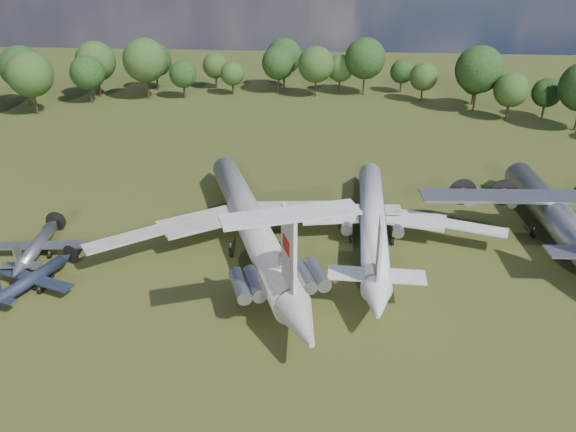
# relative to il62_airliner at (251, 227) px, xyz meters

# --- Properties ---
(ground) EXTENTS (300.00, 300.00, 0.00)m
(ground) POSITION_rel_il62_airliner_xyz_m (-1.42, -0.57, -2.81)
(ground) COLOR #253E14
(ground) RESTS_ON ground
(il62_airliner) EXTENTS (61.13, 68.97, 5.62)m
(il62_airliner) POSITION_rel_il62_airliner_xyz_m (0.00, 0.00, 0.00)
(il62_airliner) COLOR silver
(il62_airliner) RESTS_ON ground
(tu104_jet) EXTENTS (37.81, 49.59, 4.86)m
(tu104_jet) POSITION_rel_il62_airliner_xyz_m (16.69, 2.97, -0.38)
(tu104_jet) COLOR #BDBDBD
(tu104_jet) RESTS_ON ground
(an12_transport) EXTENTS (39.49, 43.63, 5.48)m
(an12_transport) POSITION_rel_il62_airliner_xyz_m (42.38, 6.95, -0.07)
(an12_transport) COLOR #979A9E
(an12_transport) RESTS_ON ground
(small_prop_west) EXTENTS (15.31, 17.75, 2.19)m
(small_prop_west) POSITION_rel_il62_airliner_xyz_m (-24.99, -13.10, -1.71)
(small_prop_west) COLOR black
(small_prop_west) RESTS_ON ground
(small_prop_northwest) EXTENTS (14.21, 18.16, 2.47)m
(small_prop_northwest) POSITION_rel_il62_airliner_xyz_m (-28.03, -5.46, -1.57)
(small_prop_northwest) COLOR #A4A7AC
(small_prop_northwest) RESTS_ON ground
(person_on_il62) EXTENTS (0.81, 0.76, 1.86)m
(person_on_il62) POSITION_rel_il62_airliner_xyz_m (5.43, -14.77, 3.74)
(person_on_il62) COLOR olive
(person_on_il62) RESTS_ON il62_airliner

